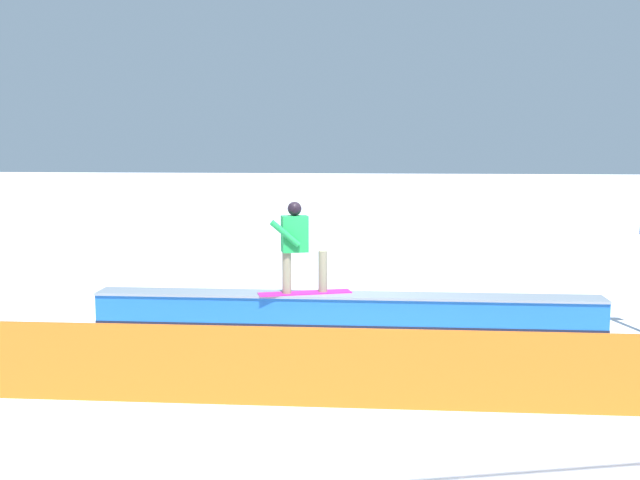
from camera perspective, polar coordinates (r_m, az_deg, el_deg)
The scene contains 4 objects.
ground_plane at distance 11.92m, azimuth 2.02°, elevation -7.38°, with size 120.00×120.00×0.00m, color white.
grind_box at distance 11.84m, azimuth 2.02°, elevation -5.92°, with size 7.96×0.60×0.69m.
snowboarder at distance 11.65m, azimuth -1.72°, elevation -0.31°, with size 1.49×0.74×1.45m.
safety_fence at distance 8.76m, azimuth 0.89°, elevation -9.72°, with size 8.06×0.06×0.94m, color orange.
Camera 1 is at (-0.61, 11.50, 3.07)m, focal length 41.97 mm.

